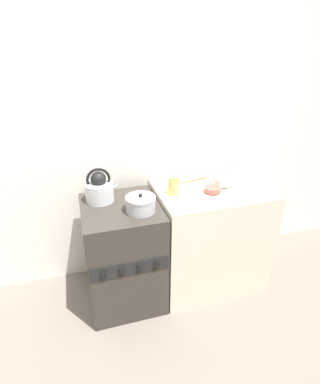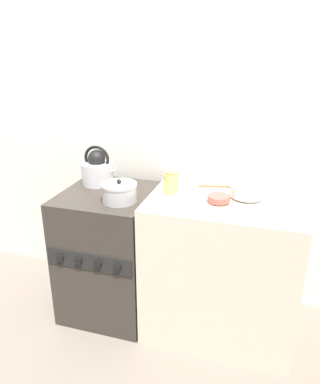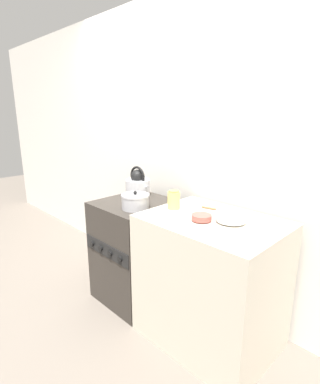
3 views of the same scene
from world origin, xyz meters
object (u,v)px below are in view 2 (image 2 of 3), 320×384
object	(u,v)px
cooking_pot	(119,192)
enamel_bowl	(247,192)
small_ceramic_bowl	(219,198)
storage_jar	(171,183)
kettle	(98,170)
stove	(111,252)

from	to	relation	value
cooking_pot	enamel_bowl	bearing A→B (deg)	13.38
small_ceramic_bowl	storage_jar	bearing A→B (deg)	169.33
small_ceramic_bowl	enamel_bowl	bearing A→B (deg)	37.08
kettle	enamel_bowl	bearing A→B (deg)	-4.09
storage_jar	small_ceramic_bowl	bearing A→B (deg)	-10.67
cooking_pot	enamel_bowl	xyz separation A→B (m)	(0.73, 0.17, 0.02)
kettle	enamel_bowl	world-z (taller)	kettle
enamel_bowl	kettle	bearing A→B (deg)	175.91
kettle	storage_jar	size ratio (longest dim) A/B	1.93
kettle	small_ceramic_bowl	size ratio (longest dim) A/B	2.04
cooking_pot	small_ceramic_bowl	size ratio (longest dim) A/B	1.65
stove	kettle	size ratio (longest dim) A/B	3.27
cooking_pot	storage_jar	distance (m)	0.31
cooking_pot	storage_jar	world-z (taller)	storage_jar
enamel_bowl	storage_jar	bearing A→B (deg)	-172.78
stove	enamel_bowl	world-z (taller)	enamel_bowl
stove	enamel_bowl	xyz separation A→B (m)	(0.85, 0.06, 0.51)
stove	storage_jar	distance (m)	0.68
cooking_pot	storage_jar	xyz separation A→B (m)	(0.29, 0.12, 0.05)
stove	small_ceramic_bowl	bearing A→B (deg)	-3.77
cooking_pot	small_ceramic_bowl	bearing A→B (deg)	6.09
stove	enamel_bowl	size ratio (longest dim) A/B	4.49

